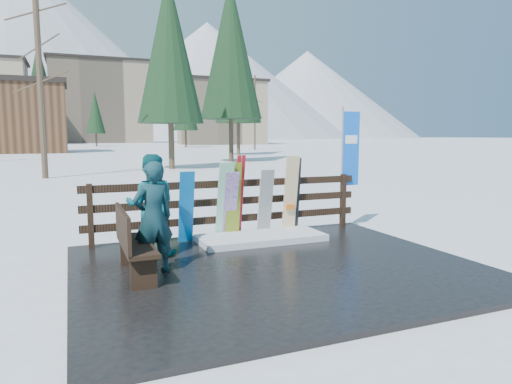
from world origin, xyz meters
name	(u,v)px	position (x,y,z in m)	size (l,w,h in m)	color
ground	(277,270)	(0.00, 0.00, 0.00)	(700.00, 700.00, 0.00)	white
deck	(277,268)	(0.00, 0.00, 0.04)	(6.00, 5.00, 0.08)	black
fence	(230,203)	(0.00, 2.20, 0.74)	(5.60, 0.10, 1.15)	black
snow_patch	(261,238)	(0.41, 1.60, 0.14)	(2.38, 1.00, 0.12)	white
bench	(131,241)	(-2.15, 0.25, 0.60)	(0.41, 1.50, 0.97)	black
snowboard_0	(186,207)	(-0.94, 1.98, 0.75)	(0.27, 0.03, 1.36)	blue
snowboard_1	(225,201)	(-0.19, 1.98, 0.83)	(0.29, 0.03, 1.53)	white
snowboard_2	(233,201)	(-0.02, 1.98, 0.82)	(0.28, 0.03, 1.49)	#D1EF23
snowboard_3	(230,205)	(-0.08, 1.98, 0.74)	(0.26, 0.03, 1.35)	white
snowboard_4	(265,203)	(0.65, 1.98, 0.74)	(0.29, 0.03, 1.34)	black
snowboard_5	(291,195)	(1.21, 1.98, 0.87)	(0.28, 0.03, 1.59)	white
ski_pair_a	(239,196)	(0.13, 2.05, 0.89)	(0.16, 0.32, 1.62)	#B01521
ski_pair_b	(296,195)	(1.37, 2.05, 0.85)	(0.17, 0.16, 1.54)	black
rental_flag	(349,153)	(2.75, 2.25, 1.69)	(0.45, 0.04, 2.60)	silver
person_front	(153,218)	(-1.82, 0.32, 0.89)	(0.59, 0.39, 1.63)	#154A42
person_back	(151,205)	(-1.68, 1.32, 0.92)	(0.82, 0.64, 1.69)	#0A505B
resort_buildings	(84,104)	(1.03, 115.41, 9.81)	(73.00, 87.60, 22.60)	tan
trees	(139,99)	(4.80, 47.57, 6.17)	(41.91, 68.88, 13.58)	#382B1E
mountains	(52,61)	(-10.50, 328.41, 50.20)	(520.00, 260.00, 120.00)	white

